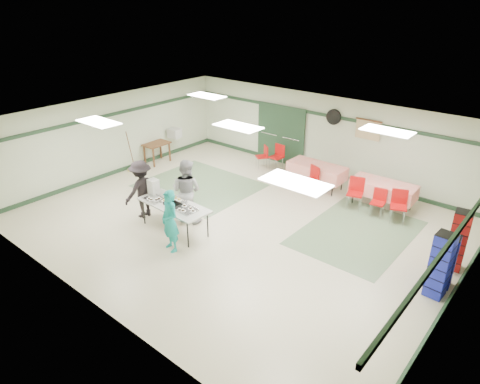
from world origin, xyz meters
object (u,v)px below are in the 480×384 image
Objects in this scene: broom at (130,151)px; chair_loose_b at (264,154)px; crate_stack_blue_b at (440,266)px; office_printer at (174,133)px; volunteer_grey at (186,191)px; chair_loose_a at (278,154)px; printer_table at (157,146)px; crate_stack_red at (458,240)px; crate_stack_blue_a at (446,261)px; volunteer_teal at (170,221)px; chair_a at (379,199)px; dining_table_a at (383,189)px; volunteer_dark at (142,189)px; chair_d at (312,177)px; dining_table_b at (317,170)px; serving_table at (174,206)px; chair_b at (356,190)px; chair_c at (399,202)px.

chair_loose_b is at bearing 31.82° from broom.
crate_stack_blue_b is 3.34× the size of office_printer.
chair_loose_a is at bearing -101.43° from volunteer_grey.
crate_stack_blue_b reaches higher than printer_table.
crate_stack_red is 1.49× the size of printer_table.
volunteer_grey reaches higher than crate_stack_blue_a.
volunteer_teal reaches higher than chair_a.
dining_table_a is at bearing 8.63° from broom.
chair_a is 0.82× the size of printer_table.
volunteer_dark is 1.80× the size of chair_d.
crate_stack_red reaches higher than crate_stack_blue_a.
dining_table_a is at bearing 94.47° from chair_a.
office_printer is at bearing -169.96° from dining_table_b.
crate_stack_red is at bearing 5.82° from chair_d.
chair_loose_b is at bearing -176.25° from chair_d.
dining_table_a and dining_table_b have the same top height.
volunteer_grey is at bearing -31.64° from printer_table.
printer_table is at bearing -134.57° from volunteer_dark.
serving_table is at bearing -128.70° from dining_table_a.
dining_table_a is 2.30× the size of chair_loose_b.
crate_stack_blue_b is at bearing 35.94° from volunteer_teal.
volunteer_teal is at bearing -146.83° from crate_stack_red.
crate_stack_blue_a is (2.51, -2.72, 0.03)m from dining_table_a.
chair_a is 0.54× the size of crate_stack_blue_b.
chair_a is (4.99, 4.25, -0.34)m from volunteer_dark.
chair_loose_b is 0.56× the size of broom.
chair_loose_a is (-1.09, 5.98, -0.24)m from volunteer_teal.
volunteer_grey is at bearing -147.15° from chair_b.
volunteer_dark is at bearing -118.53° from dining_table_b.
volunteer_dark is 6.85m from dining_table_a.
crate_stack_red is at bearing 46.24° from volunteer_teal.
volunteer_dark is 1.77× the size of chair_b.
chair_c is (2.88, -0.57, -0.01)m from dining_table_b.
chair_b is (4.28, 4.26, -0.25)m from volunteer_dark.
chair_d is at bearing 92.43° from volunteer_teal.
crate_stack_blue_b is (7.37, 1.64, -0.10)m from volunteer_dark.
volunteer_dark reaches higher than chair_loose_b.
volunteer_dark is 1.81× the size of chair_c.
volunteer_teal is at bearing -38.49° from printer_table.
serving_table is at bearing -35.38° from broom.
chair_loose_a is at bearing 144.89° from chair_c.
broom is (-8.00, -2.36, 0.26)m from chair_a.
dining_table_a is at bearing 37.87° from chair_d.
chair_c is 8.49m from office_printer.
volunteer_teal is 6.05m from printer_table.
office_printer is (-4.20, 3.84, 0.20)m from serving_table.
crate_stack_blue_a is at bearing -17.42° from office_printer.
dining_table_a is 2.07× the size of chair_loose_a.
volunteer_grey is at bearing 106.43° from serving_table.
crate_stack_red is at bearing -15.53° from chair_loose_a.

